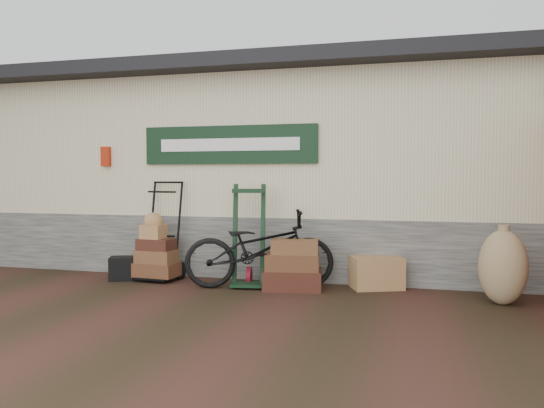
% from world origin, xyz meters
% --- Properties ---
extents(ground, '(80.00, 80.00, 0.00)m').
position_xyz_m(ground, '(0.00, 0.00, 0.00)').
color(ground, black).
rests_on(ground, ground).
extents(station_building, '(14.40, 4.10, 3.20)m').
position_xyz_m(station_building, '(-0.01, 2.74, 1.61)').
color(station_building, '#4C4C47').
rests_on(station_building, ground).
extents(porter_trolley, '(0.76, 0.60, 1.45)m').
position_xyz_m(porter_trolley, '(-1.24, 0.72, 0.73)').
color(porter_trolley, black).
rests_on(porter_trolley, ground).
extents(green_barrow, '(0.56, 0.50, 1.38)m').
position_xyz_m(green_barrow, '(0.12, 0.56, 0.69)').
color(green_barrow, black).
rests_on(green_barrow, ground).
extents(suitcase_stack, '(0.83, 0.59, 0.67)m').
position_xyz_m(suitcase_stack, '(0.75, 0.49, 0.34)').
color(suitcase_stack, '#391912').
rests_on(suitcase_stack, ground).
extents(wicker_hamper, '(0.76, 0.64, 0.43)m').
position_xyz_m(wicker_hamper, '(1.82, 0.85, 0.21)').
color(wicker_hamper, '#905F39').
rests_on(wicker_hamper, ground).
extents(black_trunk, '(0.42, 0.39, 0.33)m').
position_xyz_m(black_trunk, '(-1.77, 0.49, 0.17)').
color(black_trunk, black).
rests_on(black_trunk, ground).
extents(bicycle, '(1.24, 2.12, 1.16)m').
position_xyz_m(bicycle, '(0.30, 0.48, 0.58)').
color(bicycle, black).
rests_on(bicycle, ground).
extents(burlap_sack_left, '(0.64, 0.57, 0.88)m').
position_xyz_m(burlap_sack_left, '(3.30, 0.31, 0.44)').
color(burlap_sack_left, olive).
rests_on(burlap_sack_left, ground).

